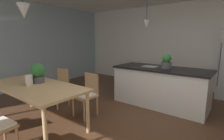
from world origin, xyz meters
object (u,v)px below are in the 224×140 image
(chair_far_left, at_px, (59,86))
(potted_plant_on_island, at_px, (167,62))
(chair_far_right, at_px, (87,93))
(kitchen_island, at_px, (160,86))
(dining_table, at_px, (34,88))
(potted_plant_on_table, at_px, (38,72))
(vase_on_dining_table, at_px, (29,80))

(chair_far_left, xyz_separation_m, potted_plant_on_island, (1.99, 1.50, 0.58))
(chair_far_right, xyz_separation_m, potted_plant_on_island, (1.06, 1.50, 0.58))
(kitchen_island, bearing_deg, dining_table, -121.09)
(potted_plant_on_table, bearing_deg, chair_far_right, 52.21)
(dining_table, relative_size, potted_plant_on_island, 6.06)
(dining_table, distance_m, chair_far_right, 0.98)
(chair_far_right, distance_m, potted_plant_on_island, 1.93)
(chair_far_left, height_order, chair_far_right, same)
(dining_table, distance_m, potted_plant_on_island, 2.81)
(kitchen_island, distance_m, potted_plant_on_island, 0.61)
(chair_far_left, distance_m, chair_far_right, 0.93)
(chair_far_right, xyz_separation_m, kitchen_island, (0.94, 1.50, -0.01))
(chair_far_right, bearing_deg, dining_table, -118.98)
(chair_far_left, distance_m, potted_plant_on_island, 2.56)
(chair_far_left, bearing_deg, kitchen_island, 38.65)
(vase_on_dining_table, bearing_deg, chair_far_right, 59.85)
(potted_plant_on_table, height_order, vase_on_dining_table, potted_plant_on_table)
(dining_table, relative_size, chair_far_left, 2.35)
(chair_far_left, bearing_deg, potted_plant_on_island, 36.90)
(kitchen_island, relative_size, potted_plant_on_island, 6.38)
(dining_table, relative_size, potted_plant_on_table, 5.50)
(potted_plant_on_island, bearing_deg, chair_far_right, -125.45)
(chair_far_left, xyz_separation_m, potted_plant_on_table, (0.38, -0.70, 0.48))
(kitchen_island, bearing_deg, potted_plant_on_table, -124.09)
(potted_plant_on_island, bearing_deg, potted_plant_on_table, -126.21)
(kitchen_island, xyz_separation_m, potted_plant_on_island, (0.12, 0.00, 0.60))
(chair_far_left, bearing_deg, chair_far_right, 0.01)
(potted_plant_on_island, height_order, potted_plant_on_table, potted_plant_on_island)
(dining_table, bearing_deg, kitchen_island, 58.91)
(dining_table, xyz_separation_m, vase_on_dining_table, (-0.05, -0.06, 0.16))
(potted_plant_on_island, distance_m, vase_on_dining_table, 2.87)
(vase_on_dining_table, bearing_deg, potted_plant_on_island, 56.46)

